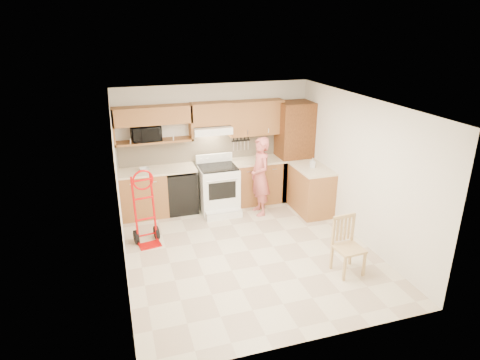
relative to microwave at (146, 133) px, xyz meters
name	(u,v)px	position (x,y,z in m)	size (l,w,h in m)	color
floor	(249,251)	(1.39, -2.08, -1.65)	(4.00, 4.50, 0.02)	beige
ceiling	(250,103)	(1.39, -2.08, 0.87)	(4.00, 4.50, 0.02)	white
wall_back	(215,144)	(1.39, 0.17, -0.39)	(4.00, 0.02, 2.50)	silver
wall_front	(314,252)	(1.39, -4.34, -0.39)	(4.00, 0.02, 2.50)	silver
wall_left	(119,197)	(-0.62, -2.08, -0.39)	(0.02, 4.50, 2.50)	silver
wall_right	(360,169)	(3.40, -2.08, -0.39)	(0.02, 4.50, 2.50)	silver
backsplash	(215,147)	(1.39, 0.15, -0.44)	(3.92, 0.03, 0.55)	beige
lower_cab_left	(143,194)	(-0.16, -0.14, -1.19)	(0.90, 0.60, 0.90)	brown
dishwasher	(181,191)	(0.59, -0.14, -1.21)	(0.60, 0.60, 0.85)	black
lower_cab_right	(257,181)	(2.22, -0.14, -1.19)	(1.14, 0.60, 0.90)	brown
countertop_left	(157,170)	(0.14, -0.13, -0.72)	(1.50, 0.63, 0.04)	beige
countertop_right	(257,160)	(2.22, -0.13, -0.72)	(1.14, 0.63, 0.04)	beige
cab_return_right	(311,190)	(3.09, -0.94, -1.19)	(0.60, 1.00, 0.90)	brown
countertop_return	(312,168)	(3.09, -0.94, -0.72)	(0.63, 1.00, 0.04)	beige
pantry_tall	(293,151)	(3.04, -0.14, -0.59)	(0.70, 0.60, 2.10)	brown
upper_cab_left	(152,115)	(0.14, 0.00, 0.34)	(1.50, 0.33, 0.34)	brown
upper_shelf_mw	(154,141)	(0.14, 0.00, -0.17)	(1.50, 0.33, 0.04)	brown
upper_cab_center	(210,114)	(1.27, 0.00, 0.30)	(0.76, 0.33, 0.44)	brown
upper_cab_right	(256,118)	(2.22, 0.00, 0.16)	(1.14, 0.33, 0.70)	brown
range_hood	(212,130)	(1.27, -0.06, -0.01)	(0.76, 0.46, 0.14)	white
knife_strip	(241,144)	(1.94, 0.12, -0.40)	(0.40, 0.05, 0.29)	black
microwave	(146,133)	(0.00, 0.00, 0.00)	(0.54, 0.36, 0.30)	black
range	(219,185)	(1.32, -0.39, -1.08)	(0.76, 1.00, 1.12)	white
person	(260,176)	(2.07, -0.74, -0.85)	(0.58, 0.38, 1.58)	#BA5754
hand_truck	(146,212)	(-0.21, -1.33, -1.02)	(0.48, 0.44, 1.23)	#BD0808
dining_chair	(349,247)	(2.64, -3.15, -1.19)	(0.40, 0.44, 0.90)	tan
soap_bottle	(313,163)	(3.09, -0.94, -0.60)	(0.09, 0.09, 0.19)	white
bowl	(144,169)	(-0.10, -0.14, -0.68)	(0.19, 0.19, 0.05)	white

